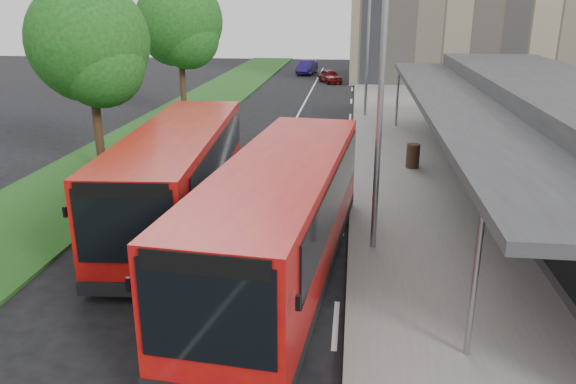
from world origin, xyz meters
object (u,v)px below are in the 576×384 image
object	(u,v)px
bus_main	(282,219)
car_near	(330,76)
tree_far	(180,27)
car_far	(307,67)
lamp_post_near	(378,84)
litter_bin	(413,156)
bollard	(379,123)
tree_mid	(90,50)
lamp_post_far	(367,39)
bus_second	(179,176)

from	to	relation	value
bus_main	car_near	size ratio (longest dim) A/B	3.28
tree_far	car_far	size ratio (longest dim) A/B	2.03
lamp_post_near	car_near	world-z (taller)	lamp_post_near
litter_bin	car_far	distance (m)	34.50
lamp_post_near	litter_bin	bearing A→B (deg)	77.05
litter_bin	bollard	xyz separation A→B (m)	(-1.18, 6.70, -0.00)
tree_mid	litter_bin	size ratio (longest dim) A/B	7.68
litter_bin	car_near	world-z (taller)	car_near
bus_main	bollard	distance (m)	17.17
litter_bin	bollard	world-z (taller)	litter_bin
tree_mid	car_near	distance (m)	30.36
tree_mid	lamp_post_near	size ratio (longest dim) A/B	0.96
lamp_post_far	car_near	xyz separation A→B (m)	(-2.84, 15.93, -4.14)
tree_mid	bollard	xyz separation A→B (m)	(11.88, 8.03, -4.31)
litter_bin	bollard	bearing A→B (deg)	99.96
car_far	bus_main	bearing A→B (deg)	-78.18
car_near	bus_main	bearing A→B (deg)	-111.29
bus_second	car_far	bearing A→B (deg)	84.86
lamp_post_far	car_far	world-z (taller)	lamp_post_far
bus_second	bollard	distance (m)	15.10
tree_mid	lamp_post_far	size ratio (longest dim) A/B	0.96
bollard	lamp_post_near	bearing A→B (deg)	-92.86
bus_main	bus_second	size ratio (longest dim) A/B	1.02
tree_mid	tree_far	size ratio (longest dim) A/B	0.93
tree_mid	car_far	bearing A→B (deg)	80.73
tree_mid	tree_far	world-z (taller)	tree_far
lamp_post_far	tree_far	bearing A→B (deg)	-175.13
lamp_post_near	car_near	distance (m)	36.28
lamp_post_near	car_far	distance (m)	42.63
bus_main	car_near	distance (m)	37.73
lamp_post_near	litter_bin	world-z (taller)	lamp_post_near
bus_main	car_far	size ratio (longest dim) A/B	2.71
bus_main	bollard	world-z (taller)	bus_main
bus_second	car_far	distance (m)	40.50
lamp_post_far	litter_bin	world-z (taller)	lamp_post_far
tree_mid	bus_second	xyz separation A→B (m)	(5.14, -5.45, -3.41)
tree_mid	lamp_post_far	bearing A→B (deg)	49.32
tree_far	bus_main	xyz separation A→B (m)	(8.83, -20.84, -3.77)
tree_far	tree_mid	bearing A→B (deg)	-90.00
lamp_post_far	bollard	size ratio (longest dim) A/B	8.05
tree_far	lamp_post_far	size ratio (longest dim) A/B	1.04
tree_far	litter_bin	distance (m)	17.50
tree_far	bus_main	distance (m)	22.95
bus_second	bollard	size ratio (longest dim) A/B	10.94
lamp_post_near	lamp_post_far	bearing A→B (deg)	90.00
tree_mid	car_near	world-z (taller)	tree_mid
lamp_post_far	car_near	bearing A→B (deg)	100.12
lamp_post_near	car_far	world-z (taller)	lamp_post_near
tree_far	bus_second	size ratio (longest dim) A/B	0.76
bollard	car_near	distance (m)	21.16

